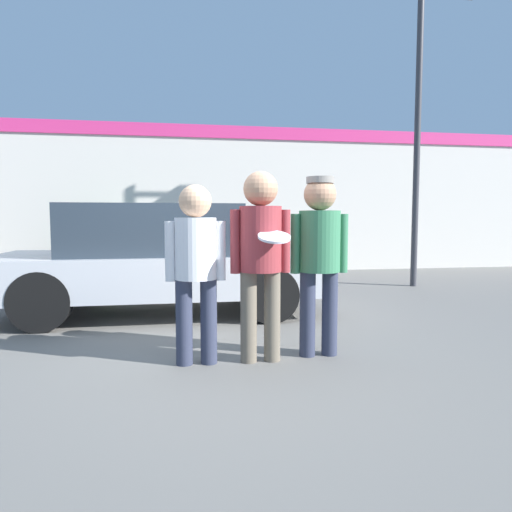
# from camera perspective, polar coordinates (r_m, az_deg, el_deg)

# --- Properties ---
(ground_plane) EXTENTS (56.00, 56.00, 0.00)m
(ground_plane) POSITION_cam_1_polar(r_m,az_deg,el_deg) (4.48, -4.60, -12.37)
(ground_plane) COLOR #66635E
(storefront_building) EXTENTS (24.00, 0.22, 3.53)m
(storefront_building) POSITION_cam_1_polar(r_m,az_deg,el_deg) (11.18, -7.83, 7.13)
(storefront_building) COLOR silver
(storefront_building) RESTS_ON ground
(person_left) EXTENTS (0.54, 0.37, 1.61)m
(person_left) POSITION_cam_1_polar(r_m,az_deg,el_deg) (4.09, -7.54, -0.34)
(person_left) COLOR #2D3347
(person_left) RESTS_ON ground
(person_middle_with_frisbee) EXTENTS (0.55, 0.60, 1.74)m
(person_middle_with_frisbee) POSITION_cam_1_polar(r_m,az_deg,el_deg) (4.12, 0.58, 1.03)
(person_middle_with_frisbee) COLOR #665B4C
(person_middle_with_frisbee) RESTS_ON ground
(person_right) EXTENTS (0.56, 0.39, 1.70)m
(person_right) POSITION_cam_1_polar(r_m,az_deg,el_deg) (4.35, 7.93, 0.98)
(person_right) COLOR #2D3347
(person_right) RESTS_ON ground
(parked_car_near) EXTENTS (4.40, 1.93, 1.50)m
(parked_car_near) POSITION_cam_1_polar(r_m,az_deg,el_deg) (6.45, -11.95, -0.34)
(parked_car_near) COLOR #B7BABF
(parked_car_near) RESTS_ON ground
(street_lamp) EXTENTS (1.22, 0.35, 5.83)m
(street_lamp) POSITION_cam_1_polar(r_m,az_deg,el_deg) (9.71, 20.75, 17.82)
(street_lamp) COLOR #38383D
(street_lamp) RESTS_ON ground
(shrub) EXTENTS (1.23, 1.23, 1.23)m
(shrub) POSITION_cam_1_polar(r_m,az_deg,el_deg) (10.55, -19.82, 0.63)
(shrub) COLOR #285B2D
(shrub) RESTS_ON ground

